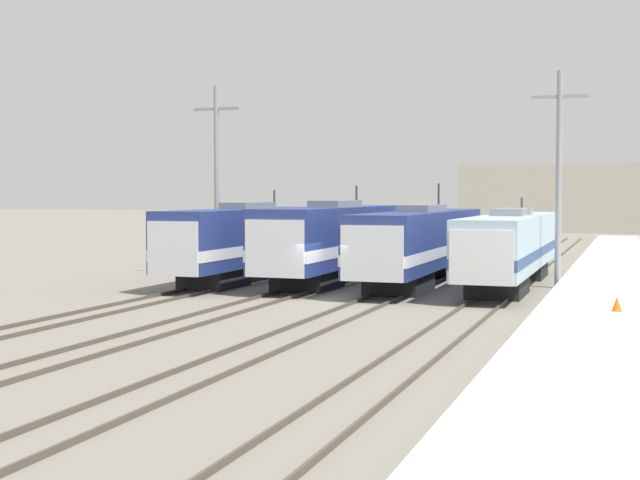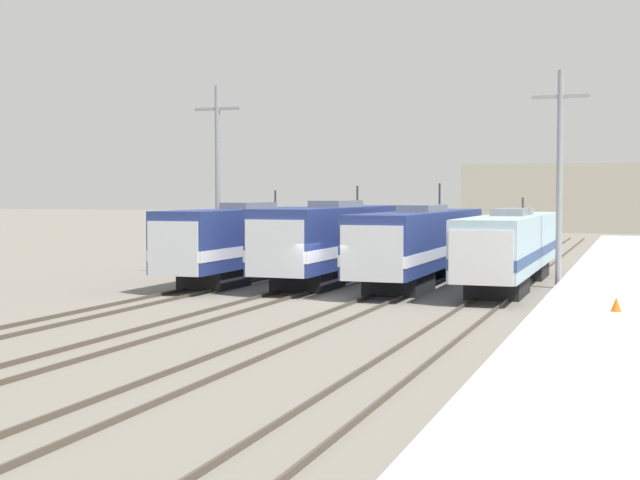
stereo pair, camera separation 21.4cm
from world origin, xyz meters
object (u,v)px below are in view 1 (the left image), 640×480
locomotive_far_left (245,241)px  locomotive_center_right (420,243)px  traffic_cone (617,304)px  catenary_tower_right (559,174)px  locomotive_center_left (332,240)px  catenary_tower_left (217,177)px  locomotive_far_right (510,246)px

locomotive_far_left → locomotive_center_right: 9.43m
locomotive_center_right → traffic_cone: size_ratio=36.17×
locomotive_far_left → traffic_cone: size_ratio=32.14×
catenary_tower_right → traffic_cone: bearing=-75.5°
locomotive_center_right → traffic_cone: (10.01, -11.37, -1.46)m
traffic_cone → locomotive_center_left: bearing=143.5°
catenary_tower_right → locomotive_center_right: bearing=-176.8°
catenary_tower_left → locomotive_center_right: bearing=-1.9°
locomotive_center_left → catenary_tower_right: (11.63, 0.90, 3.46)m
locomotive_far_right → locomotive_center_right: bearing=-178.4°
locomotive_far_left → locomotive_center_right: locomotive_center_right is taller
catenary_tower_left → catenary_tower_right: same height
locomotive_center_left → locomotive_far_left: bearing=-167.9°
locomotive_far_left → locomotive_center_left: locomotive_center_left is taller
locomotive_far_left → catenary_tower_right: (16.28, 1.91, 3.51)m
locomotive_center_right → catenary_tower_left: size_ratio=1.77×
locomotive_center_right → traffic_cone: bearing=-48.6°
locomotive_center_right → catenary_tower_left: (-11.91, 0.39, 3.56)m
locomotive_far_right → catenary_tower_left: 16.96m
locomotive_far_left → catenary_tower_right: 16.77m
locomotive_far_left → locomotive_far_right: bearing=6.7°
locomotive_far_left → catenary_tower_left: (-2.60, 1.91, 3.51)m
catenary_tower_left → catenary_tower_right: size_ratio=1.00×
locomotive_far_left → locomotive_far_right: locomotive_far_left is taller
locomotive_center_right → locomotive_far_right: bearing=1.6°
locomotive_far_left → catenary_tower_left: bearing=143.8°
locomotive_far_left → locomotive_center_right: bearing=9.3°
locomotive_center_right → catenary_tower_right: size_ratio=1.77×
locomotive_center_right → catenary_tower_right: 7.84m
catenary_tower_right → traffic_cone: size_ratio=20.49×
locomotive_center_left → catenary_tower_left: size_ratio=1.61×
catenary_tower_left → traffic_cone: bearing=-28.2°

